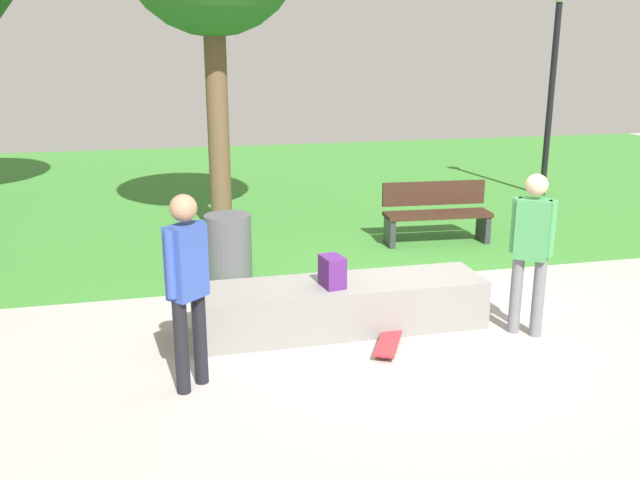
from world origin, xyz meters
name	(u,v)px	position (x,y,z in m)	size (l,w,h in m)	color
ground_plane	(413,316)	(0.00, 0.00, 0.00)	(28.00, 28.00, 0.00)	#9E9993
grass_lawn	(285,185)	(0.00, 7.64, 0.00)	(26.60, 12.72, 0.01)	#387A2D
concrete_ledge	(340,306)	(-0.88, -0.14, 0.25)	(3.04, 0.75, 0.51)	gray
backpack_on_ledge	(332,272)	(-0.99, -0.23, 0.67)	(0.28, 0.20, 0.32)	#4C1E66
skater_performing_trick	(187,278)	(-2.46, -1.08, 1.00)	(0.37, 0.36, 1.71)	black
skater_watching	(532,243)	(0.94, -0.71, 0.98)	(0.37, 0.36, 1.67)	slate
skateboard_by_ledge	(389,340)	(-0.51, -0.68, 0.06)	(0.54, 0.80, 0.08)	#A5262D
park_bench_near_path	(436,211)	(1.40, 2.72, 0.48)	(1.63, 0.58, 0.91)	#331E14
lamp_post	(553,72)	(4.85, 5.45, 2.42)	(0.28, 0.28, 3.94)	black
trash_bin	(228,246)	(-1.83, 1.80, 0.41)	(0.59, 0.59, 0.83)	#4C4C51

